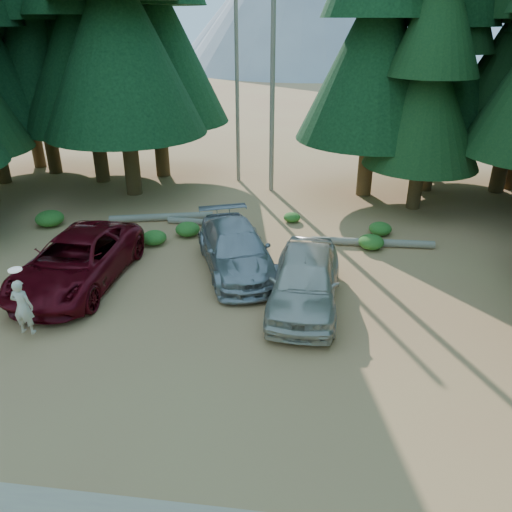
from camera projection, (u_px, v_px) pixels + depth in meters
The scene contains 17 objects.
ground at pixel (191, 350), 13.83m from camera, with size 160.00×160.00×0.00m, color #B6764D.
forest_belt_north at pixel (257, 186), 27.25m from camera, with size 36.00×7.00×22.00m, color black, non-canonical shape.
snag_front at pixel (273, 71), 24.13m from camera, with size 0.24×0.24×12.00m, color gray.
snag_back at pixel (237, 88), 26.13m from camera, with size 0.20×0.20×10.00m, color gray.
red_pickup at pixel (77, 261), 16.96m from camera, with size 2.83×6.13×1.70m, color #5B0711.
silver_minivan_center at pixel (236, 249), 17.92m from camera, with size 2.26×5.55×1.61m, color #9A9DA2.
silver_minivan_right at pixel (305, 280), 15.65m from camera, with size 2.11×5.24×1.79m, color beige.
frisbee_player at pixel (22, 307), 13.85m from camera, with size 0.61×0.43×1.99m.
log_left at pixel (162, 217), 22.58m from camera, with size 0.33×0.33×4.63m, color gray.
log_mid at pixel (206, 222), 22.07m from camera, with size 0.28×0.28×3.45m, color gray.
log_right at pixel (372, 242), 20.06m from camera, with size 0.31×0.31×4.87m, color gray.
shrub_far_left at pixel (50, 218), 21.97m from camera, with size 1.22×1.22×0.67m, color #22641E.
shrub_left at pixel (188, 229), 20.99m from camera, with size 1.03×1.03×0.56m, color #22641E.
shrub_center_left at pixel (154, 238), 20.20m from camera, with size 1.00×1.00×0.55m, color #22641E.
shrub_center_right at pixel (292, 217), 22.44m from camera, with size 0.75×0.75×0.42m, color #22641E.
shrub_right at pixel (371, 242), 19.81m from camera, with size 1.01×1.01×0.56m, color #22641E.
shrub_far_right at pixel (380, 229), 21.10m from camera, with size 0.95×0.95×0.52m, color #22641E.
Camera 1 is at (3.19, -11.04, 8.32)m, focal length 35.00 mm.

